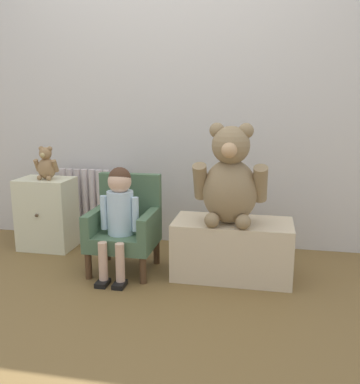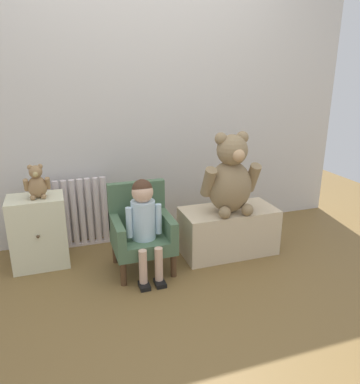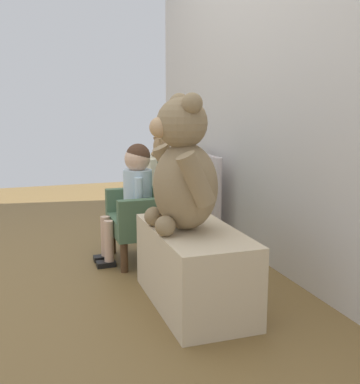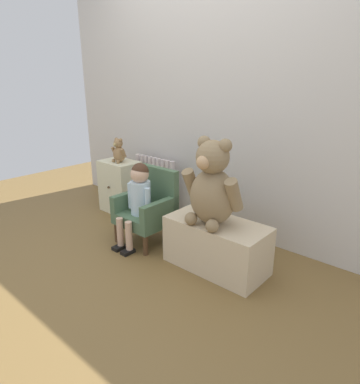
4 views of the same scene
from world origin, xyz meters
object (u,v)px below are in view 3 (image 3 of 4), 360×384
radiator (204,194)px  child_armchair (152,210)px  child_figure (134,186)px  small_teddy_bear (161,142)px  large_teddy_bear (183,171)px  small_dresser (162,192)px  low_bench (194,267)px

radiator → child_armchair: size_ratio=0.92×
child_figure → small_teddy_bear: 0.80m
child_figure → large_teddy_bear: large_teddy_bear is taller
radiator → child_figure: 0.78m
small_dresser → child_armchair: (0.72, -0.27, 0.03)m
child_armchair → child_figure: bearing=-90.0°
large_teddy_bear → small_teddy_bear: 1.41m
radiator → small_dresser: 0.36m
child_armchair → low_bench: child_armchair is taller
small_dresser → small_teddy_bear: 0.38m
large_teddy_bear → small_teddy_bear: size_ratio=2.52×
small_dresser → child_figure: size_ratio=0.77×
small_teddy_bear → small_dresser: bearing=149.9°
low_bench → small_teddy_bear: 1.49m
child_armchair → small_teddy_bear: (-0.68, 0.26, 0.35)m
child_armchair → small_teddy_bear: 0.81m
small_dresser → small_teddy_bear: size_ratio=2.21×
radiator → low_bench: (1.15, -0.50, -0.10)m
child_figure → radiator: bearing=125.6°
child_figure → small_teddy_bear: bearing=152.0°
low_bench → large_teddy_bear: bearing=-115.3°
child_figure → low_bench: size_ratio=0.94×
large_teddy_bear → small_dresser: bearing=167.6°
child_armchair → small_teddy_bear: bearing=159.5°
radiator → low_bench: bearing=-23.5°
large_teddy_bear → child_figure: bearing=-174.1°
child_figure → large_teddy_bear: (0.69, 0.07, 0.18)m
child_armchair → low_bench: 0.72m
child_armchair → small_dresser: bearing=159.1°
low_bench → small_teddy_bear: bearing=170.0°
small_dresser → small_teddy_bear: (0.03, -0.02, 0.38)m
large_teddy_bear → small_teddy_bear: (-1.37, 0.29, 0.01)m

